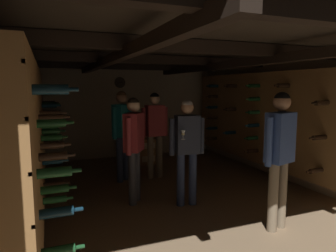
{
  "coord_description": "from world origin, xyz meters",
  "views": [
    {
      "loc": [
        -1.88,
        -4.35,
        1.77
      ],
      "look_at": [
        -0.1,
        0.14,
        1.15
      ],
      "focal_mm": 32.47,
      "sensor_mm": 36.0,
      "label": 1
    }
  ],
  "objects_px": {
    "person_guest_mid_left": "(134,140)",
    "person_guest_rear_center": "(155,127)",
    "display_bottle": "(141,132)",
    "person_guest_far_left": "(122,127)",
    "person_guest_near_right": "(280,147)",
    "person_host_center": "(187,143)",
    "wine_crate_stack": "(146,151)"
  },
  "relations": [
    {
      "from": "person_guest_mid_left",
      "to": "person_guest_rear_center",
      "type": "xyz_separation_m",
      "value": [
        0.72,
        1.11,
        0.03
      ]
    },
    {
      "from": "display_bottle",
      "to": "person_guest_far_left",
      "type": "bearing_deg",
      "value": -122.16
    },
    {
      "from": "person_guest_far_left",
      "to": "person_guest_near_right",
      "type": "distance_m",
      "value": 2.97
    },
    {
      "from": "person_guest_far_left",
      "to": "person_guest_mid_left",
      "type": "xyz_separation_m",
      "value": [
        -0.09,
        -1.15,
        -0.06
      ]
    },
    {
      "from": "person_guest_far_left",
      "to": "person_guest_near_right",
      "type": "bearing_deg",
      "value": -63.52
    },
    {
      "from": "person_host_center",
      "to": "person_guest_mid_left",
      "type": "bearing_deg",
      "value": 151.04
    },
    {
      "from": "person_guest_mid_left",
      "to": "person_guest_far_left",
      "type": "bearing_deg",
      "value": 85.72
    },
    {
      "from": "wine_crate_stack",
      "to": "person_guest_mid_left",
      "type": "distance_m",
      "value": 2.48
    },
    {
      "from": "display_bottle",
      "to": "person_guest_far_left",
      "type": "distance_m",
      "value": 1.35
    },
    {
      "from": "wine_crate_stack",
      "to": "person_guest_rear_center",
      "type": "xyz_separation_m",
      "value": [
        -0.17,
        -1.1,
        0.7
      ]
    },
    {
      "from": "person_guest_mid_left",
      "to": "person_guest_rear_center",
      "type": "distance_m",
      "value": 1.33
    },
    {
      "from": "person_guest_rear_center",
      "to": "person_guest_mid_left",
      "type": "bearing_deg",
      "value": -122.92
    },
    {
      "from": "person_guest_rear_center",
      "to": "person_host_center",
      "type": "bearing_deg",
      "value": -90.74
    },
    {
      "from": "wine_crate_stack",
      "to": "person_guest_mid_left",
      "type": "bearing_deg",
      "value": -111.9
    },
    {
      "from": "wine_crate_stack",
      "to": "person_host_center",
      "type": "bearing_deg",
      "value": -94.17
    },
    {
      "from": "person_host_center",
      "to": "display_bottle",
      "type": "bearing_deg",
      "value": 88.1
    },
    {
      "from": "person_host_center",
      "to": "person_guest_mid_left",
      "type": "height_order",
      "value": "person_guest_mid_left"
    },
    {
      "from": "person_guest_mid_left",
      "to": "person_guest_near_right",
      "type": "height_order",
      "value": "person_guest_near_right"
    },
    {
      "from": "person_guest_mid_left",
      "to": "person_guest_near_right",
      "type": "xyz_separation_m",
      "value": [
        1.41,
        -1.52,
        0.07
      ]
    },
    {
      "from": "wine_crate_stack",
      "to": "person_guest_near_right",
      "type": "relative_size",
      "value": 0.35
    },
    {
      "from": "person_host_center",
      "to": "person_guest_mid_left",
      "type": "relative_size",
      "value": 0.98
    },
    {
      "from": "person_host_center",
      "to": "person_guest_far_left",
      "type": "distance_m",
      "value": 1.65
    },
    {
      "from": "person_guest_far_left",
      "to": "person_guest_rear_center",
      "type": "relative_size",
      "value": 1.02
    },
    {
      "from": "wine_crate_stack",
      "to": "person_guest_near_right",
      "type": "height_order",
      "value": "person_guest_near_right"
    },
    {
      "from": "wine_crate_stack",
      "to": "person_host_center",
      "type": "distance_m",
      "value": 2.69
    },
    {
      "from": "wine_crate_stack",
      "to": "person_guest_near_right",
      "type": "distance_m",
      "value": 3.84
    },
    {
      "from": "person_guest_mid_left",
      "to": "wine_crate_stack",
      "type": "bearing_deg",
      "value": 68.1
    },
    {
      "from": "display_bottle",
      "to": "person_guest_near_right",
      "type": "relative_size",
      "value": 0.2
    },
    {
      "from": "person_guest_far_left",
      "to": "person_host_center",
      "type": "bearing_deg",
      "value": -68.16
    },
    {
      "from": "wine_crate_stack",
      "to": "person_guest_rear_center",
      "type": "relative_size",
      "value": 0.36
    },
    {
      "from": "person_guest_near_right",
      "to": "person_guest_far_left",
      "type": "bearing_deg",
      "value": 116.48
    },
    {
      "from": "wine_crate_stack",
      "to": "person_guest_rear_center",
      "type": "bearing_deg",
      "value": -98.79
    }
  ]
}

